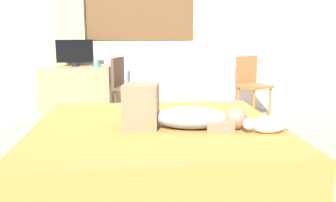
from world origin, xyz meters
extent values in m
plane|color=tan|center=(0.00, 0.00, 0.00)|extent=(16.00, 16.00, 0.00)
cube|color=silver|center=(0.00, 2.48, 1.45)|extent=(6.40, 0.12, 2.90)
cube|color=brown|center=(-0.16, 2.41, 1.59)|extent=(1.50, 0.02, 1.03)
cube|color=white|center=(-0.16, 2.41, 1.59)|extent=(1.42, 0.02, 0.95)
cube|color=brown|center=(-0.08, 0.03, 0.07)|extent=(2.00, 1.84, 0.14)
cube|color=olive|center=(-0.08, 0.03, 0.31)|extent=(1.94, 1.79, 0.33)
ellipsoid|color=#8C939E|center=(0.16, -0.10, 0.56)|extent=(0.59, 0.34, 0.17)
sphere|color=#8C664C|center=(0.50, -0.16, 0.56)|extent=(0.17, 0.17, 0.17)
cube|color=#8C664C|center=(-0.21, -0.04, 0.64)|extent=(0.29, 0.28, 0.34)
cube|color=#8C664C|center=(0.38, -0.14, 0.51)|extent=(0.24, 0.31, 0.08)
ellipsoid|color=silver|center=(0.71, -0.29, 0.54)|extent=(0.26, 0.12, 0.13)
sphere|color=silver|center=(0.56, -0.29, 0.55)|extent=(0.08, 0.08, 0.08)
cylinder|color=silver|center=(0.86, -0.28, 0.60)|extent=(0.02, 0.02, 0.16)
cube|color=#997A56|center=(-1.03, 2.08, 0.37)|extent=(0.90, 0.56, 0.74)
cylinder|color=black|center=(-1.03, 2.08, 0.77)|extent=(0.10, 0.10, 0.05)
cube|color=black|center=(-1.03, 2.08, 0.94)|extent=(0.48, 0.05, 0.30)
cylinder|color=teal|center=(-0.74, 1.93, 0.79)|extent=(0.08, 0.08, 0.09)
cylinder|color=#4C3828|center=(-0.12, 2.04, 0.22)|extent=(0.04, 0.04, 0.44)
cylinder|color=#4C3828|center=(-0.22, 1.75, 0.22)|extent=(0.04, 0.04, 0.44)
cylinder|color=#4C3828|center=(-0.41, 2.14, 0.22)|extent=(0.04, 0.04, 0.44)
cylinder|color=#4C3828|center=(-0.51, 1.85, 0.22)|extent=(0.04, 0.04, 0.44)
cube|color=#4C3828|center=(-0.31, 1.94, 0.46)|extent=(0.48, 0.48, 0.04)
cube|color=#4C3828|center=(-0.47, 2.00, 0.67)|extent=(0.16, 0.37, 0.38)
cylinder|color=brown|center=(1.58, 1.87, 0.22)|extent=(0.04, 0.04, 0.44)
cylinder|color=brown|center=(1.31, 1.74, 0.22)|extent=(0.04, 0.04, 0.44)
cylinder|color=brown|center=(1.45, 2.15, 0.22)|extent=(0.04, 0.04, 0.44)
cylinder|color=brown|center=(1.18, 2.01, 0.22)|extent=(0.04, 0.04, 0.44)
cube|color=brown|center=(1.38, 1.94, 0.46)|extent=(0.51, 0.51, 0.04)
cube|color=brown|center=(1.30, 2.09, 0.67)|extent=(0.36, 0.20, 0.38)
cube|color=#ADCC75|center=(-1.15, 2.36, 1.19)|extent=(0.44, 0.06, 2.38)
camera|label=1|loc=(-0.26, -2.67, 1.21)|focal=37.59mm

